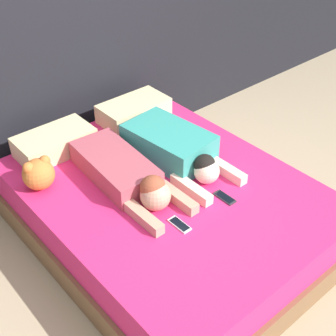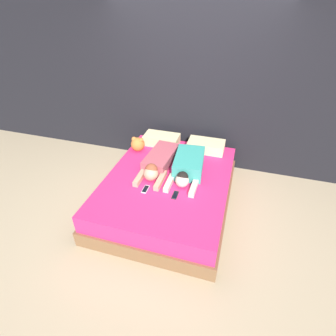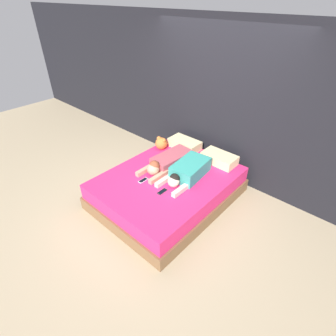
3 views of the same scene
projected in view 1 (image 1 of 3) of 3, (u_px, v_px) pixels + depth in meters
ground_plane at (168, 234)px, 3.45m from camera, size 12.00×12.00×0.00m
wall_back at (59, 16)px, 3.42m from camera, size 12.00×0.06×2.60m
bed at (168, 211)px, 3.31m from camera, size 1.70×2.15×0.46m
pillow_head_left at (55, 143)px, 3.46m from camera, size 0.56×0.31×0.16m
pillow_head_right at (134, 111)px, 3.84m from camera, size 0.56×0.31×0.16m
person_left at (126, 175)px, 3.13m from camera, size 0.38×1.02×0.23m
person_right at (175, 149)px, 3.35m from camera, size 0.45×0.92×0.22m
cell_phone_left at (179, 225)px, 2.86m from camera, size 0.06×0.16×0.01m
cell_phone_right at (225, 197)px, 3.07m from camera, size 0.06×0.16×0.01m
plush_toy at (38, 173)px, 3.10m from camera, size 0.22×0.22×0.23m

